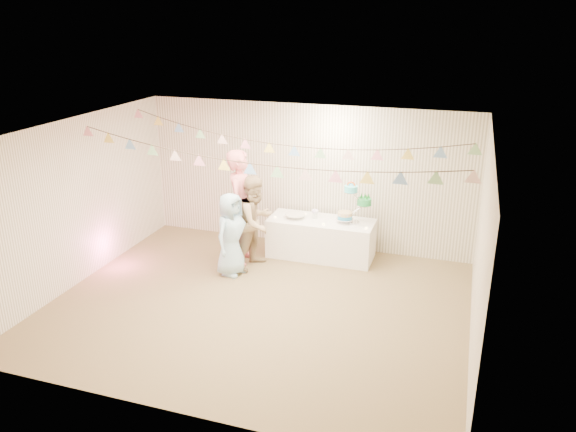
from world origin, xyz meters
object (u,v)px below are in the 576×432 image
(person_child, at_px, (231,234))
(table, at_px, (321,238))
(person_adult_b, at_px, (256,222))
(cake_stand, at_px, (354,200))
(person_adult_a, at_px, (242,207))

(person_child, bearing_deg, table, -32.91)
(table, distance_m, person_adult_b, 1.26)
(person_adult_b, height_order, person_child, person_adult_b)
(cake_stand, xyz_separation_m, person_adult_a, (-1.78, -0.65, -0.10))
(cake_stand, bearing_deg, table, -174.81)
(person_child, bearing_deg, person_adult_a, 16.56)
(person_adult_a, relative_size, person_child, 1.42)
(table, xyz_separation_m, person_adult_b, (-0.94, -0.71, 0.45))
(person_adult_a, height_order, person_child, person_adult_a)
(cake_stand, xyz_separation_m, person_adult_b, (-1.49, -0.76, -0.30))
(table, distance_m, person_adult_a, 1.51)
(cake_stand, relative_size, person_child, 0.49)
(person_adult_a, bearing_deg, table, -66.92)
(table, xyz_separation_m, person_child, (-1.21, -1.12, 0.35))
(table, relative_size, person_child, 1.32)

